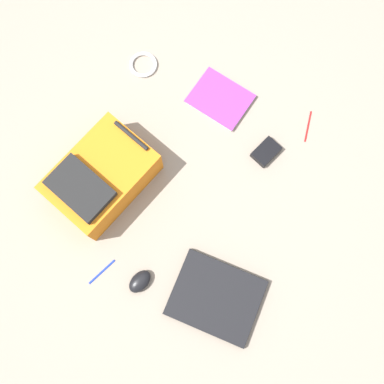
# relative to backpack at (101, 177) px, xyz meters

# --- Properties ---
(ground_plane) EXTENTS (3.53, 3.53, 0.00)m
(ground_plane) POSITION_rel_backpack_xyz_m (0.32, 0.16, -0.08)
(ground_plane) COLOR gray
(backpack) EXTENTS (0.35, 0.46, 0.19)m
(backpack) POSITION_rel_backpack_xyz_m (0.00, 0.00, 0.00)
(backpack) COLOR orange
(backpack) RESTS_ON ground_plane
(laptop) EXTENTS (0.37, 0.31, 0.03)m
(laptop) POSITION_rel_backpack_xyz_m (0.62, -0.18, -0.07)
(laptop) COLOR black
(laptop) RESTS_ON ground_plane
(book_blue) EXTENTS (0.26, 0.21, 0.02)m
(book_blue) POSITION_rel_backpack_xyz_m (0.24, 0.56, -0.07)
(book_blue) COLOR silver
(book_blue) RESTS_ON ground_plane
(computer_mouse) EXTENTS (0.09, 0.11, 0.04)m
(computer_mouse) POSITION_rel_backpack_xyz_m (0.34, -0.27, -0.06)
(computer_mouse) COLOR black
(computer_mouse) RESTS_ON ground_plane
(cable_coil) EXTENTS (0.12, 0.12, 0.02)m
(cable_coil) POSITION_rel_backpack_xyz_m (-0.14, 0.54, -0.08)
(cable_coil) COLOR silver
(cable_coil) RESTS_ON ground_plane
(power_brick) EXTENTS (0.10, 0.13, 0.03)m
(power_brick) POSITION_rel_backpack_xyz_m (0.52, 0.45, -0.07)
(power_brick) COLOR black
(power_brick) RESTS_ON ground_plane
(pen_black) EXTENTS (0.05, 0.14, 0.01)m
(pen_black) POSITION_rel_backpack_xyz_m (0.62, 0.64, -0.08)
(pen_black) COLOR red
(pen_black) RESTS_ON ground_plane
(pen_blue) EXTENTS (0.05, 0.13, 0.01)m
(pen_blue) POSITION_rel_backpack_xyz_m (0.19, -0.31, -0.08)
(pen_blue) COLOR #1933B2
(pen_blue) RESTS_ON ground_plane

